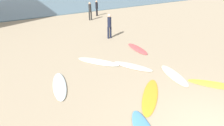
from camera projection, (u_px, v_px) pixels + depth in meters
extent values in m
ellipsoid|color=white|center=(98.00, 62.00, 8.89)|extent=(1.86, 2.29, 0.08)
ellipsoid|color=#EBEBCB|center=(174.00, 75.00, 7.70)|extent=(1.18, 2.03, 0.08)
ellipsoid|color=yellow|center=(216.00, 85.00, 7.01)|extent=(1.77, 2.09, 0.07)
ellipsoid|color=silver|center=(133.00, 66.00, 8.44)|extent=(1.46, 2.08, 0.09)
ellipsoid|color=#D85454|center=(137.00, 49.00, 10.49)|extent=(0.87, 2.06, 0.07)
ellipsoid|color=#F9A227|center=(150.00, 96.00, 6.39)|extent=(2.16, 1.88, 0.06)
ellipsoid|color=white|center=(60.00, 85.00, 6.96)|extent=(1.03, 2.17, 0.09)
cylinder|color=#191E33|center=(108.00, 33.00, 12.14)|extent=(0.14, 0.14, 0.84)
cylinder|color=#191E33|center=(111.00, 32.00, 12.23)|extent=(0.14, 0.14, 0.84)
cylinder|color=#191E33|center=(109.00, 22.00, 11.83)|extent=(0.28, 0.28, 0.70)
sphere|color=beige|center=(109.00, 16.00, 11.61)|extent=(0.23, 0.23, 0.23)
cylinder|color=black|center=(91.00, 16.00, 17.27)|extent=(0.14, 0.14, 0.85)
cylinder|color=black|center=(89.00, 16.00, 17.20)|extent=(0.14, 0.14, 0.85)
cylinder|color=black|center=(90.00, 8.00, 16.87)|extent=(0.33, 0.33, 0.71)
sphere|color=tan|center=(90.00, 3.00, 16.65)|extent=(0.23, 0.23, 0.23)
cylinder|color=black|center=(97.00, 12.00, 19.03)|extent=(0.14, 0.14, 0.80)
cylinder|color=black|center=(97.00, 12.00, 19.20)|extent=(0.14, 0.14, 0.80)
cylinder|color=black|center=(97.00, 6.00, 18.78)|extent=(0.40, 0.40, 0.67)
sphere|color=tan|center=(96.00, 1.00, 18.57)|extent=(0.22, 0.22, 0.22)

